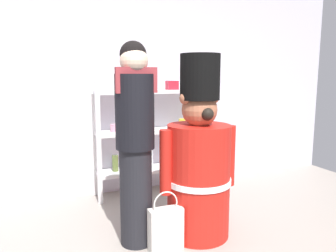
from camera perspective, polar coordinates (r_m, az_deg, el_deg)
The scene contains 5 objects.
back_wall at distance 3.94m, azimuth -9.96°, elevation 7.05°, with size 6.40×0.12×2.60m, color silver.
merchandise_shelf at distance 3.88m, azimuth -3.28°, elevation -0.55°, with size 1.33×0.35×1.58m.
teddy_bear_guard at distance 2.85m, azimuth 5.44°, elevation -6.66°, with size 0.73×0.57×1.60m.
person_shopper at distance 2.65m, azimuth -5.82°, elevation -2.42°, with size 0.33×0.32×1.69m.
shopping_bag at distance 2.75m, azimuth -0.41°, elevation -17.59°, with size 0.28×0.11×0.50m.
Camera 1 is at (-0.83, -1.65, 1.41)m, focal length 34.52 mm.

